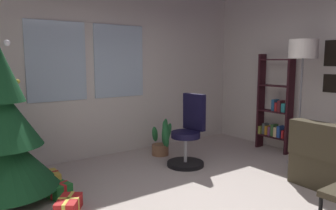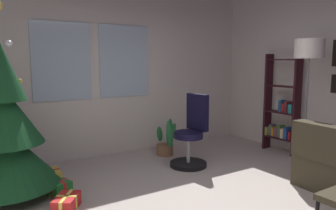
# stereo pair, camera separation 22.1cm
# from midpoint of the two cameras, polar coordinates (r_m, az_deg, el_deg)

# --- Properties ---
(wall_back_with_windows) EXTENTS (5.24, 0.12, 2.88)m
(wall_back_with_windows) POSITION_cam_midpoint_polar(r_m,az_deg,el_deg) (5.62, -11.22, 6.08)
(wall_back_with_windows) COLOR silver
(wall_back_with_windows) RESTS_ON ground_plane
(holiday_tree) EXTENTS (1.18, 1.18, 2.24)m
(holiday_tree) POSITION_cam_midpoint_polar(r_m,az_deg,el_deg) (4.13, -28.22, -4.94)
(holiday_tree) COLOR #4C331E
(holiday_tree) RESTS_ON ground_plane
(gift_box_red) EXTENTS (0.38, 0.41, 0.16)m
(gift_box_red) POSITION_cam_midpoint_polar(r_m,az_deg,el_deg) (3.81, -18.61, -16.25)
(gift_box_red) COLOR red
(gift_box_red) RESTS_ON ground_plane
(gift_box_green) EXTENTS (0.27, 0.29, 0.18)m
(gift_box_green) POSITION_cam_midpoint_polar(r_m,az_deg,el_deg) (4.19, -19.91, -13.85)
(gift_box_green) COLOR #1E722D
(gift_box_green) RESTS_ON ground_plane
(gift_box_gold) EXTENTS (0.22, 0.31, 0.25)m
(gift_box_gold) POSITION_cam_midpoint_polar(r_m,az_deg,el_deg) (4.40, -21.34, -12.41)
(gift_box_gold) COLOR gold
(gift_box_gold) RESTS_ON ground_plane
(office_chair) EXTENTS (0.56, 0.56, 1.09)m
(office_chair) POSITION_cam_midpoint_polar(r_m,az_deg,el_deg) (5.01, 2.30, -5.70)
(office_chair) COLOR black
(office_chair) RESTS_ON ground_plane
(bookshelf) EXTENTS (0.18, 0.64, 1.71)m
(bookshelf) POSITION_cam_midpoint_polar(r_m,az_deg,el_deg) (6.02, 17.14, -0.68)
(bookshelf) COLOR black
(bookshelf) RESTS_ON ground_plane
(floor_lamp) EXTENTS (0.41, 0.41, 1.91)m
(floor_lamp) POSITION_cam_midpoint_polar(r_m,az_deg,el_deg) (5.26, 21.37, 7.95)
(floor_lamp) COLOR slate
(floor_lamp) RESTS_ON ground_plane
(potted_plant) EXTENTS (0.38, 0.54, 0.63)m
(potted_plant) POSITION_cam_midpoint_polar(r_m,az_deg,el_deg) (5.56, -2.12, -6.27)
(potted_plant) COLOR #8C6043
(potted_plant) RESTS_ON ground_plane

